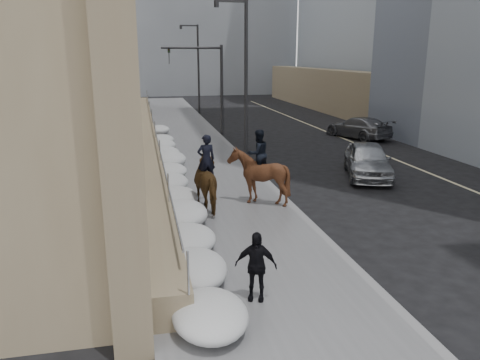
# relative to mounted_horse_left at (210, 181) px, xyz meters

# --- Properties ---
(ground) EXTENTS (140.00, 140.00, 0.00)m
(ground) POSITION_rel_mounted_horse_left_xyz_m (0.30, -5.33, -1.13)
(ground) COLOR black
(ground) RESTS_ON ground
(sidewalk) EXTENTS (5.00, 80.00, 0.12)m
(sidewalk) POSITION_rel_mounted_horse_left_xyz_m (0.30, 4.67, -1.07)
(sidewalk) COLOR #5A5A5C
(sidewalk) RESTS_ON ground
(curb) EXTENTS (0.24, 80.00, 0.12)m
(curb) POSITION_rel_mounted_horse_left_xyz_m (2.92, 4.67, -1.07)
(curb) COLOR slate
(curb) RESTS_ON ground
(lane_line) EXTENTS (0.15, 70.00, 0.01)m
(lane_line) POSITION_rel_mounted_horse_left_xyz_m (10.80, 4.67, -1.13)
(lane_line) COLOR #BFB78C
(lane_line) RESTS_ON ground
(bg_building_far) EXTENTS (24.00, 12.00, 20.00)m
(bg_building_far) POSITION_rel_mounted_horse_left_xyz_m (-5.70, 66.67, 8.87)
(bg_building_far) COLOR gray
(bg_building_far) RESTS_ON ground
(streetlight_mid) EXTENTS (1.71, 0.24, 8.00)m
(streetlight_mid) POSITION_rel_mounted_horse_left_xyz_m (3.04, 8.67, 3.45)
(streetlight_mid) COLOR #2D2D30
(streetlight_mid) RESTS_ON ground
(streetlight_far) EXTENTS (1.71, 0.24, 8.00)m
(streetlight_far) POSITION_rel_mounted_horse_left_xyz_m (3.04, 28.67, 3.45)
(streetlight_far) COLOR #2D2D30
(streetlight_far) RESTS_ON ground
(traffic_signal) EXTENTS (4.10, 0.22, 6.00)m
(traffic_signal) POSITION_rel_mounted_horse_left_xyz_m (2.37, 16.67, 2.87)
(traffic_signal) COLOR #2D2D30
(traffic_signal) RESTS_ON ground
(snow_bank) EXTENTS (1.70, 18.10, 0.76)m
(snow_bank) POSITION_rel_mounted_horse_left_xyz_m (-1.12, 2.78, -0.66)
(snow_bank) COLOR silver
(snow_bank) RESTS_ON sidewalk
(mounted_horse_left) EXTENTS (1.38, 2.36, 2.60)m
(mounted_horse_left) POSITION_rel_mounted_horse_left_xyz_m (0.00, 0.00, 0.00)
(mounted_horse_left) COLOR #412A13
(mounted_horse_left) RESTS_ON sidewalk
(mounted_horse_right) EXTENTS (2.11, 2.24, 2.67)m
(mounted_horse_right) POSITION_rel_mounted_horse_left_xyz_m (1.79, 0.33, 0.11)
(mounted_horse_right) COLOR #3D2011
(mounted_horse_right) RESTS_ON sidewalk
(pedestrian) EXTENTS (0.99, 0.66, 1.56)m
(pedestrian) POSITION_rel_mounted_horse_left_xyz_m (0.05, -6.38, -0.23)
(pedestrian) COLOR black
(pedestrian) RESTS_ON sidewalk
(car_silver) EXTENTS (3.25, 4.93, 1.56)m
(car_silver) POSITION_rel_mounted_horse_left_xyz_m (7.62, 3.42, -0.35)
(car_silver) COLOR #A6A9AE
(car_silver) RESTS_ON ground
(car_grey) EXTENTS (3.47, 5.22, 1.40)m
(car_grey) POSITION_rel_mounted_horse_left_xyz_m (11.81, 13.06, -0.43)
(car_grey) COLOR #5C5E64
(car_grey) RESTS_ON ground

